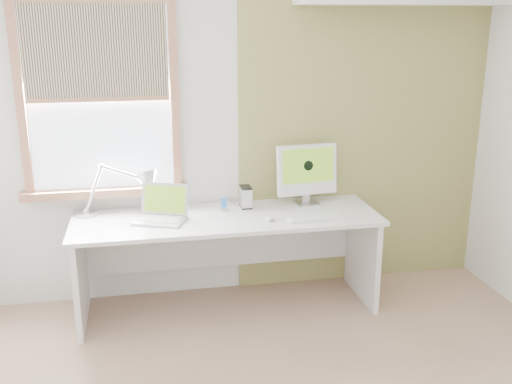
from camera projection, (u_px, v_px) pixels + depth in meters
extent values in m
cube|color=silver|center=(238.00, 128.00, 4.45)|extent=(4.00, 0.02, 2.60)
cube|color=olive|center=(364.00, 124.00, 4.61)|extent=(2.00, 0.02, 2.60)
cube|color=#9C664D|center=(20.00, 101.00, 4.05)|extent=(0.06, 0.06, 1.42)
cube|color=#9C664D|center=(175.00, 97.00, 4.25)|extent=(0.06, 0.06, 1.42)
cube|color=#9C664D|center=(106.00, 192.00, 4.33)|extent=(1.20, 0.14, 0.06)
cube|color=#D1E2F9|center=(99.00, 99.00, 4.17)|extent=(1.00, 0.01, 1.30)
cube|color=beige|center=(95.00, 52.00, 4.04)|extent=(0.98, 0.02, 0.65)
cube|color=#9C664D|center=(99.00, 99.00, 4.13)|extent=(0.98, 0.03, 0.03)
cube|color=silver|center=(227.00, 218.00, 4.23)|extent=(2.20, 0.70, 0.03)
cube|color=silver|center=(80.00, 277.00, 4.14)|extent=(0.04, 0.64, 0.70)
cube|color=silver|center=(362.00, 254.00, 4.53)|extent=(0.04, 0.64, 0.70)
cube|color=silver|center=(221.00, 237.00, 4.60)|extent=(2.08, 0.02, 0.48)
cylinder|color=#B5B8BA|center=(86.00, 214.00, 4.25)|extent=(0.17, 0.17, 0.02)
sphere|color=#B5B8BA|center=(86.00, 211.00, 4.24)|extent=(0.05, 0.05, 0.05)
cylinder|color=#B5B8BA|center=(94.00, 189.00, 4.22)|extent=(0.16, 0.04, 0.34)
sphere|color=#B5B8BA|center=(102.00, 166.00, 4.19)|extent=(0.04, 0.04, 0.04)
cylinder|color=#B5B8BA|center=(123.00, 173.00, 4.23)|extent=(0.30, 0.04, 0.13)
sphere|color=#B5B8BA|center=(145.00, 179.00, 4.26)|extent=(0.04, 0.04, 0.04)
cone|color=#B5B8BA|center=(149.00, 183.00, 4.28)|extent=(0.25, 0.27, 0.20)
cube|color=#B5B8BA|center=(160.00, 220.00, 4.11)|extent=(0.41, 0.35, 0.02)
cube|color=#B2B5B7|center=(160.00, 219.00, 4.11)|extent=(0.33, 0.25, 0.00)
cube|color=#B5B8BA|center=(165.00, 199.00, 4.19)|extent=(0.35, 0.20, 0.23)
cube|color=#58831A|center=(165.00, 199.00, 4.19)|extent=(0.30, 0.16, 0.18)
cylinder|color=#B5B8BA|center=(224.00, 210.00, 4.34)|extent=(0.07, 0.07, 0.02)
cube|color=#B5B8BA|center=(224.00, 202.00, 4.32)|extent=(0.05, 0.01, 0.10)
cube|color=#194C99|center=(224.00, 202.00, 4.32)|extent=(0.04, 0.00, 0.07)
cube|color=#B5B8BA|center=(246.00, 197.00, 4.40)|extent=(0.08, 0.13, 0.16)
cube|color=black|center=(246.00, 187.00, 4.38)|extent=(0.08, 0.13, 0.01)
cube|color=black|center=(246.00, 207.00, 4.43)|extent=(0.08, 0.13, 0.01)
cube|color=#B5B8BA|center=(307.00, 203.00, 4.50)|extent=(0.19, 0.17, 0.01)
cube|color=#B5B8BA|center=(306.00, 192.00, 4.51)|extent=(0.06, 0.03, 0.15)
cube|color=white|center=(307.00, 170.00, 4.45)|extent=(0.47, 0.13, 0.38)
cube|color=#58831A|center=(308.00, 166.00, 4.41)|extent=(0.41, 0.07, 0.26)
cylinder|color=black|center=(308.00, 166.00, 4.41)|extent=(0.08, 0.02, 0.08)
cube|color=white|center=(316.00, 218.00, 4.16)|extent=(0.40, 0.13, 0.01)
cube|color=white|center=(316.00, 217.00, 4.16)|extent=(0.37, 0.10, 0.00)
ellipsoid|color=white|center=(269.00, 218.00, 4.14)|extent=(0.08, 0.11, 0.03)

